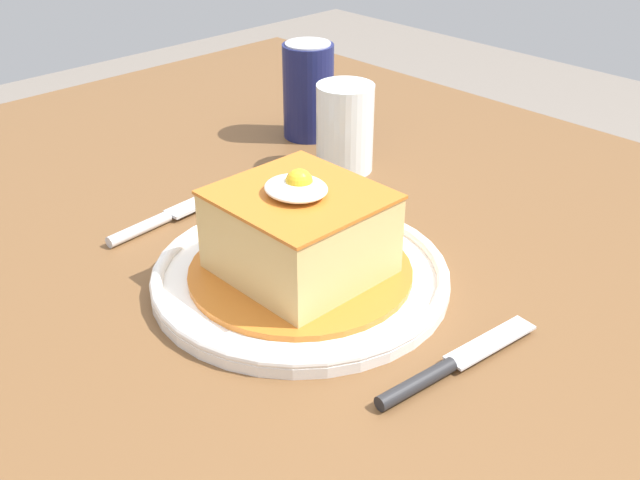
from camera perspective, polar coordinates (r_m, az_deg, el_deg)
dining_table at (r=0.77m, az=0.55°, el=-8.00°), size 1.33×1.02×0.72m
main_plate at (r=0.69m, az=-1.20°, el=-2.81°), size 0.27×0.27×0.02m
sandwich_meal at (r=0.67m, az=-1.25°, el=0.09°), size 0.20×0.20×0.10m
fork at (r=0.80m, az=-12.29°, el=1.36°), size 0.03×0.14×0.01m
knife at (r=0.59m, az=8.96°, el=-9.74°), size 0.03×0.17×0.01m
soda_can at (r=1.00m, az=-0.89°, el=11.20°), size 0.07×0.07×0.12m
drinking_glass at (r=0.90m, az=1.88°, el=8.01°), size 0.07×0.07×0.10m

